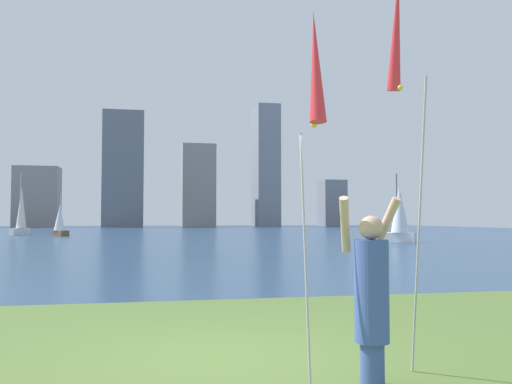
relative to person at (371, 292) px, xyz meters
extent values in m
cube|color=navy|center=(-1.32, 63.68, -0.97)|extent=(120.00, 115.49, 0.12)
cube|color=#263316|center=(-1.32, 5.93, -0.94)|extent=(120.00, 0.70, 0.02)
cylinder|color=#3F59A5|center=(0.00, -0.01, -0.70)|extent=(0.24, 0.24, 0.42)
cylinder|color=#3F59A5|center=(0.00, -0.01, 0.01)|extent=(0.34, 0.34, 1.01)
sphere|color=#D1A889|center=(0.00, -0.01, 0.63)|extent=(0.24, 0.24, 0.24)
cylinder|color=#D1A889|center=(-0.22, 0.13, 0.66)|extent=(0.25, 0.39, 0.58)
cylinder|color=#D1A889|center=(0.22, 0.13, 0.66)|extent=(0.25, 0.39, 0.58)
cylinder|color=#B2B2B7|center=(-0.62, 0.18, 0.35)|extent=(0.02, 0.33, 2.52)
cone|color=red|center=(-0.62, -0.19, 2.18)|extent=(0.16, 0.29, 1.13)
sphere|color=yellow|center=(-0.62, -0.12, 1.62)|extent=(0.06, 0.06, 0.06)
cylinder|color=#B2B2B7|center=(0.62, 0.18, 0.64)|extent=(0.02, 0.41, 3.10)
cone|color=red|center=(0.62, 0.65, 2.90)|extent=(0.16, 0.33, 1.40)
sphere|color=yellow|center=(0.62, 0.57, 2.20)|extent=(0.06, 0.06, 0.06)
cube|color=silver|center=(-14.08, 51.77, -0.58)|extent=(1.77, 1.92, 0.68)
cylinder|color=silver|center=(-14.08, 51.77, 2.47)|extent=(0.06, 0.06, 5.42)
cone|color=silver|center=(-13.99, 51.88, 1.78)|extent=(1.35, 1.35, 4.04)
cube|color=brown|center=(-9.79, 48.01, -0.66)|extent=(1.78, 2.13, 0.51)
cylinder|color=silver|center=(-9.79, 48.01, 1.31)|extent=(0.06, 0.06, 3.43)
cone|color=white|center=(-9.87, 48.13, 0.78)|extent=(1.41, 1.41, 2.37)
cube|color=white|center=(14.80, 29.70, -0.59)|extent=(2.42, 2.14, 0.66)
cylinder|color=#47474C|center=(14.80, 29.70, 1.77)|extent=(0.07, 0.07, 4.05)
cone|color=white|center=(14.94, 29.59, 1.34)|extent=(1.70, 1.70, 3.20)
cube|color=gray|center=(-21.65, 102.05, 4.66)|extent=(7.80, 6.00, 11.15)
cube|color=slate|center=(-6.08, 98.98, 9.83)|extent=(7.42, 5.13, 21.48)
cube|color=gray|center=(8.24, 103.47, 7.19)|extent=(6.51, 6.61, 16.20)
cube|color=gray|center=(21.81, 102.43, 11.24)|extent=(4.55, 7.70, 24.30)
cube|color=gray|center=(36.17, 103.19, 3.85)|extent=(4.71, 5.74, 9.52)
camera|label=1|loc=(-2.21, -5.10, 0.72)|focal=38.37mm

